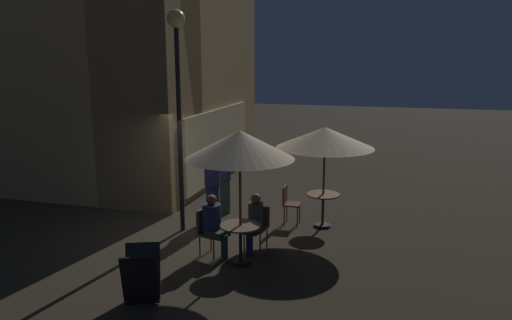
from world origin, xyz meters
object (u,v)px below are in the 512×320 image
(cafe_table_1, at_px, (323,203))
(patio_umbrella_1, at_px, (325,138))
(cafe_chair_2, at_px, (289,201))
(patron_seated_1, at_px, (214,222))
(cafe_chair_1, at_px, (208,228))
(patron_seated_0, at_px, (254,219))
(patio_umbrella_0, at_px, (240,145))
(cafe_chair_0, at_px, (257,223))
(menu_sandwich_board, at_px, (141,276))
(street_lamp_near_corner, at_px, (178,71))
(patron_standing_2, at_px, (225,179))
(patron_standing_3, at_px, (212,187))
(cafe_table_0, at_px, (240,235))

(cafe_table_1, xyz_separation_m, patio_umbrella_1, (0.00, 0.00, 1.50))
(cafe_chair_2, distance_m, patron_seated_1, 2.46)
(cafe_chair_1, distance_m, patron_seated_0, 0.93)
(cafe_chair_1, relative_size, cafe_chair_2, 1.02)
(patio_umbrella_0, distance_m, cafe_chair_0, 1.91)
(cafe_table_1, distance_m, cafe_chair_0, 1.99)
(menu_sandwich_board, bearing_deg, street_lamp_near_corner, -7.93)
(patron_standing_2, bearing_deg, cafe_chair_2, -114.10)
(cafe_chair_0, relative_size, patron_standing_3, 0.50)
(patron_standing_2, bearing_deg, street_lamp_near_corner, 148.11)
(cafe_chair_1, xyz_separation_m, patron_standing_3, (1.71, 0.56, 0.34))
(cafe_chair_0, xyz_separation_m, patron_standing_3, (1.16, 1.41, 0.35))
(menu_sandwich_board, height_order, cafe_chair_2, cafe_chair_2)
(patron_seated_1, bearing_deg, patio_umbrella_0, -0.00)
(street_lamp_near_corner, xyz_separation_m, patio_umbrella_1, (1.09, -3.00, -1.46))
(street_lamp_near_corner, distance_m, patio_umbrella_0, 2.59)
(street_lamp_near_corner, xyz_separation_m, patron_standing_3, (0.59, -0.51, -2.65))
(cafe_table_1, relative_size, cafe_chair_2, 0.86)
(street_lamp_near_corner, xyz_separation_m, cafe_chair_1, (-1.12, -1.07, -2.99))
(patio_umbrella_1, distance_m, patron_standing_3, 2.81)
(patio_umbrella_1, bearing_deg, cafe_chair_1, 138.79)
(cafe_table_0, bearing_deg, cafe_chair_1, 72.41)
(cafe_table_0, relative_size, patron_standing_2, 0.45)
(menu_sandwich_board, height_order, patron_standing_3, patron_standing_3)
(cafe_table_0, xyz_separation_m, patron_standing_3, (1.95, 1.31, 0.32))
(patio_umbrella_0, bearing_deg, patron_standing_2, 25.09)
(patio_umbrella_0, bearing_deg, cafe_chair_2, -9.22)
(cafe_table_1, distance_m, patron_seated_0, 2.13)
(cafe_chair_0, distance_m, cafe_chair_1, 1.01)
(patio_umbrella_0, xyz_separation_m, patron_seated_0, (0.63, -0.09, -1.60))
(cafe_table_1, xyz_separation_m, patron_standing_2, (0.34, 2.50, 0.29))
(cafe_table_1, distance_m, patio_umbrella_0, 3.21)
(cafe_table_0, bearing_deg, patron_seated_0, -7.66)
(street_lamp_near_corner, height_order, cafe_table_0, street_lamp_near_corner)
(cafe_table_0, bearing_deg, cafe_chair_2, -9.22)
(menu_sandwich_board, bearing_deg, cafe_chair_2, -39.88)
(menu_sandwich_board, bearing_deg, patron_seated_1, -33.39)
(patio_umbrella_1, bearing_deg, patron_seated_1, 141.49)
(patron_seated_0, bearing_deg, patio_umbrella_0, -0.00)
(patio_umbrella_1, distance_m, patron_seated_1, 3.19)
(cafe_table_0, bearing_deg, street_lamp_near_corner, 53.17)
(patio_umbrella_0, height_order, cafe_chair_1, patio_umbrella_0)
(cafe_table_1, height_order, patio_umbrella_0, patio_umbrella_0)
(cafe_table_0, relative_size, patron_seated_1, 0.62)
(cafe_table_1, xyz_separation_m, patron_seated_0, (-1.81, 1.11, 0.09))
(cafe_table_0, relative_size, cafe_table_1, 0.98)
(street_lamp_near_corner, xyz_separation_m, patio_umbrella_0, (-1.36, -1.81, -1.26))
(menu_sandwich_board, bearing_deg, cafe_table_1, -48.78)
(patron_standing_3, bearing_deg, patio_umbrella_1, -11.00)
(cafe_chair_0, xyz_separation_m, cafe_chair_1, (-0.55, 0.85, 0.01))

